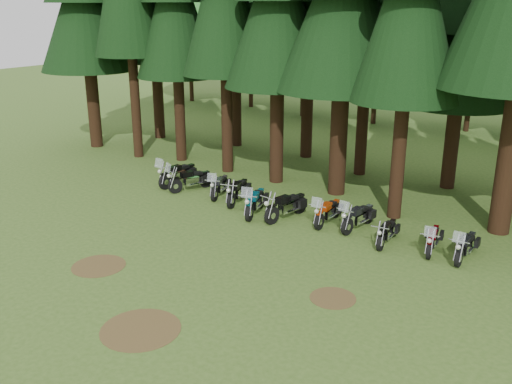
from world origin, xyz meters
TOP-DOWN VIEW (x-y plane):
  - ground at (0.00, 0.00)m, footprint 120.00×120.00m
  - pine_back_4 at (4.04, 13.25)m, footprint 4.94×4.94m
  - decid_0 at (-22.10, 25.26)m, footprint 8.00×7.78m
  - decid_1 at (-15.99, 25.76)m, footprint 7.91×7.69m
  - decid_2 at (-10.43, 24.78)m, footprint 6.72×6.53m
  - decid_3 at (-4.71, 25.13)m, footprint 6.12×5.95m
  - decid_4 at (1.58, 26.32)m, footprint 5.93×5.76m
  - dirt_patch_0 at (-3.00, -2.00)m, footprint 1.80×1.80m
  - dirt_patch_1 at (4.50, 0.50)m, footprint 1.40×1.40m
  - dirt_patch_2 at (1.00, -4.00)m, footprint 2.20×2.20m
  - motorcycle_0 at (-6.80, 6.22)m, footprint 0.52×2.51m
  - motorcycle_1 at (-5.77, 5.95)m, footprint 1.14×2.28m
  - motorcycle_2 at (-4.13, 6.06)m, footprint 0.99×2.15m
  - motorcycle_3 at (-2.94, 5.84)m, footprint 0.80×2.30m
  - motorcycle_4 at (-1.47, 5.04)m, footprint 1.06×2.41m
  - motorcycle_5 at (-0.13, 5.35)m, footprint 0.57×2.44m
  - motorcycle_6 at (1.52, 5.81)m, footprint 0.44×2.24m
  - motorcycle_7 at (2.77, 5.95)m, footprint 0.55×2.29m
  - motorcycle_8 at (4.23, 5.26)m, footprint 0.36×2.01m
  - motorcycle_9 at (5.83, 5.52)m, footprint 0.61×2.07m
  - motorcycle_10 at (6.97, 5.52)m, footprint 0.40×2.14m

SIDE VIEW (x-z plane):
  - ground at x=0.00m, z-range 0.00..0.00m
  - dirt_patch_0 at x=-3.00m, z-range 0.00..0.01m
  - dirt_patch_1 at x=4.50m, z-range 0.00..0.01m
  - dirt_patch_2 at x=1.00m, z-range 0.00..0.01m
  - motorcycle_8 at x=4.23m, z-range 0.01..0.82m
  - motorcycle_9 at x=5.83m, z-range -0.22..1.09m
  - motorcycle_10 at x=6.97m, z-range -0.22..1.13m
  - motorcycle_2 at x=-4.13m, z-range -0.23..1.15m
  - motorcycle_6 at x=1.52m, z-range -0.23..1.18m
  - motorcycle_7 at x=2.77m, z-range -0.24..1.20m
  - motorcycle_3 at x=-2.94m, z-range 0.01..0.97m
  - motorcycle_1 at x=-5.77m, z-range -0.25..1.23m
  - motorcycle_5 at x=-0.13m, z-range 0.01..1.01m
  - motorcycle_4 at x=-1.47m, z-range -0.26..1.29m
  - motorcycle_0 at x=-6.80m, z-range -0.26..1.32m
  - decid_4 at x=1.58m, z-range 0.67..8.07m
  - decid_3 at x=-4.71m, z-range 0.69..8.34m
  - decid_2 at x=-10.43m, z-range 0.76..9.15m
  - decid_1 at x=-15.99m, z-range 0.89..10.77m
  - decid_0 at x=-22.10m, z-range 0.90..10.90m
  - pine_back_4 at x=4.04m, z-range 1.36..15.14m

